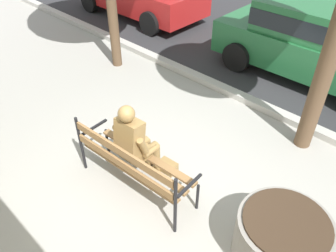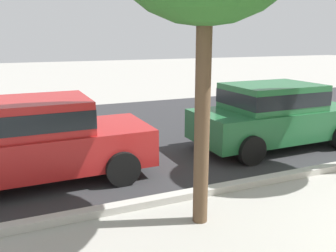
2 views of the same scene
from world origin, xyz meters
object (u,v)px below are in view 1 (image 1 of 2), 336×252
object	(u,v)px
bronze_statue_seated	(139,144)
parked_car_green	(316,39)
park_bench	(132,162)
concrete_planter	(281,239)

from	to	relation	value
bronze_statue_seated	parked_car_green	xyz separation A→B (m)	(0.36, 4.59, 0.17)
park_bench	bronze_statue_seated	bearing A→B (deg)	112.66
park_bench	concrete_planter	size ratio (longest dim) A/B	1.73
concrete_planter	parked_car_green	xyz separation A→B (m)	(-1.72, 4.32, 0.52)
bronze_statue_seated	concrete_planter	world-z (taller)	bronze_statue_seated
concrete_planter	parked_car_green	distance (m)	4.68
park_bench	bronze_statue_seated	distance (m)	0.26
park_bench	concrete_planter	xyz separation A→B (m)	(1.99, 0.49, -0.22)
parked_car_green	concrete_planter	bearing A→B (deg)	-68.31
park_bench	bronze_statue_seated	world-z (taller)	bronze_statue_seated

